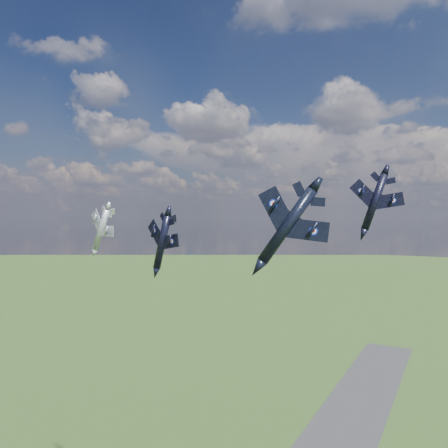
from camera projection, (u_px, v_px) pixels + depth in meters
The scene contains 4 objects.
jet_lead_navy at pixel (162, 242), 70.80m from camera, with size 9.00×12.55×2.60m, color black, non-canonical shape.
jet_right_navy at pixel (287, 226), 49.77m from camera, with size 9.83×13.70×2.83m, color black, non-canonical shape.
jet_high_navy at pixel (375, 202), 83.70m from camera, with size 10.97×15.29×3.16m, color black, non-canonical shape.
jet_left_silver at pixel (101, 229), 92.48m from camera, with size 9.73×13.57×2.81m, color gray, non-canonical shape.
Camera 1 is at (39.84, -53.51, 84.47)m, focal length 35.00 mm.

